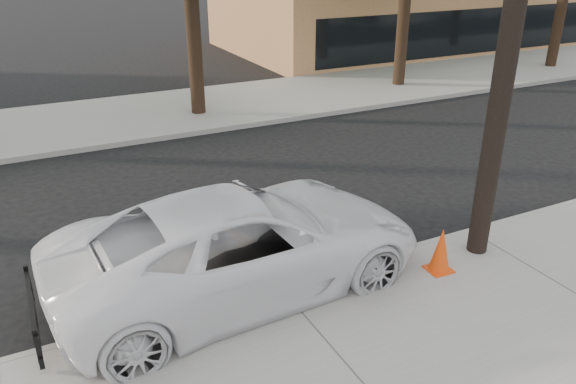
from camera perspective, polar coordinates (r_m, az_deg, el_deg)
name	(u,v)px	position (r m, az deg, el deg)	size (l,w,h in m)	color
ground	(229,235)	(10.74, -5.98, -4.40)	(120.00, 120.00, 0.00)	black
near_sidewalk	(352,375)	(7.53, 6.54, -18.02)	(90.00, 4.40, 0.15)	gray
far_sidewalk	(131,117)	(18.38, -15.69, 7.36)	(90.00, 5.00, 0.15)	gray
curb_near	(277,288)	(9.03, -1.11, -9.70)	(90.00, 0.12, 0.16)	#9E9B93
building_main	(402,6)	(31.59, 11.53, 18.06)	(18.00, 10.00, 4.00)	#AB6C47
police_cruiser	(241,243)	(8.78, -4.78, -5.17)	(2.72, 5.89, 1.64)	white
traffic_cone	(441,250)	(9.48, 15.27, -5.74)	(0.41, 0.41, 0.76)	#FC490D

